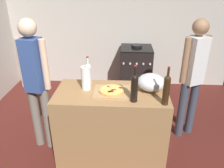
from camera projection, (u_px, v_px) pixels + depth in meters
The scene contains 13 objects.
ground_plane at pixel (107, 120), 3.59m from camera, with size 4.68×3.43×0.02m, color #511E19.
kitchen_wall_rear at pixel (113, 21), 4.34m from camera, with size 4.68×0.10×2.60m, color #BCB7AD.
counter at pixel (111, 126), 2.68m from camera, with size 1.26×0.62×0.91m, color #9E7247.
cutting_board at pixel (112, 92), 2.46m from camera, with size 0.40×0.32×0.02m, color tan.
pizza at pixel (112, 90), 2.45m from camera, with size 0.28×0.28×0.03m.
mixing_bowl at pixel (151, 82), 2.49m from camera, with size 0.31×0.31×0.19m.
paper_towel_roll at pixel (86, 78), 2.49m from camera, with size 0.10×0.10×0.27m.
wine_bottle_clear at pixel (134, 87), 2.23m from camera, with size 0.07×0.07×0.39m.
wine_bottle_green at pixel (166, 89), 2.17m from camera, with size 0.07×0.07×0.40m.
wine_bottle_amber at pixel (88, 72), 2.63m from camera, with size 0.07×0.07×0.33m.
stove at pixel (136, 70), 4.33m from camera, with size 0.59×0.59×0.93m.
person_in_stripes at pixel (36, 80), 2.65m from camera, with size 0.37×0.23×1.68m.
person_in_red at pixel (193, 73), 2.88m from camera, with size 0.35×0.28×1.63m.
Camera 1 is at (0.26, -1.56, 2.07)m, focal length 35.90 mm.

